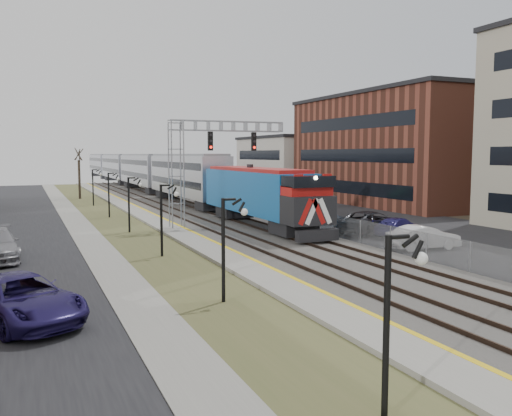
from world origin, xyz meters
TOP-DOWN VIEW (x-y plane):
  - ground at (0.00, 0.00)m, footprint 160.00×160.00m
  - street_west at (-11.50, 35.00)m, footprint 7.00×120.00m
  - sidewalk at (-7.00, 35.00)m, footprint 2.00×120.00m
  - grass_median at (-4.00, 35.00)m, footprint 4.00×120.00m
  - platform at (-1.00, 35.00)m, footprint 2.00×120.00m
  - ballast_bed at (4.00, 35.00)m, footprint 8.00×120.00m
  - parking_lot at (16.00, 35.00)m, footprint 16.00×120.00m
  - platform_edge at (-0.12, 35.00)m, footprint 0.24×120.00m
  - track_near at (2.00, 35.00)m, footprint 1.58×120.00m
  - track_far at (5.50, 35.00)m, footprint 1.58×120.00m
  - train at (5.50, 73.49)m, footprint 3.00×108.65m
  - signal_gantry at (1.22, 27.99)m, footprint 9.00×1.07m
  - lampposts at (-4.00, 18.29)m, footprint 0.14×62.14m
  - fence at (8.20, 35.00)m, footprint 0.04×120.00m
  - buildings_east at (30.00, 31.18)m, footprint 16.00×76.00m
  - bare_trees at (-12.66, 38.91)m, footprint 12.30×42.30m
  - car_lot_b at (10.72, 14.18)m, footprint 4.43×1.92m
  - car_lot_c at (11.70, 20.88)m, footprint 6.27×4.44m
  - car_lot_d at (12.66, 19.06)m, footprint 4.73×3.41m
  - car_lot_e at (10.46, 34.36)m, footprint 4.77×2.40m
  - car_lot_f at (11.62, 43.71)m, footprint 4.37×2.65m
  - car_street_a at (-11.06, 8.39)m, footprint 4.72×6.25m

SIDE VIEW (x-z plane):
  - ground at x=0.00m, z-range 0.00..0.00m
  - street_west at x=-11.50m, z-range 0.00..0.04m
  - parking_lot at x=16.00m, z-range 0.00..0.04m
  - grass_median at x=-4.00m, z-range 0.00..0.06m
  - sidewalk at x=-7.00m, z-range 0.00..0.08m
  - ballast_bed at x=4.00m, z-range 0.00..0.20m
  - platform at x=-1.00m, z-range 0.00..0.24m
  - platform_edge at x=-0.12m, z-range 0.24..0.25m
  - track_near at x=2.00m, z-range 0.20..0.35m
  - track_far at x=5.50m, z-range 0.20..0.35m
  - car_lot_d at x=12.66m, z-range 0.00..1.27m
  - car_lot_f at x=11.62m, z-range 0.00..1.36m
  - car_lot_b at x=10.72m, z-range 0.00..1.42m
  - car_lot_e at x=10.46m, z-range 0.00..1.56m
  - car_street_a at x=-11.06m, z-range 0.00..1.58m
  - car_lot_c at x=11.70m, z-range 0.00..1.59m
  - fence at x=8.20m, z-range 0.00..1.60m
  - lampposts at x=-4.00m, z-range 0.00..4.00m
  - bare_trees at x=-12.66m, z-range -0.27..5.68m
  - train at x=5.50m, z-range 0.28..5.60m
  - signal_gantry at x=1.22m, z-range 1.51..9.66m
  - buildings_east at x=30.00m, z-range -1.19..13.81m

